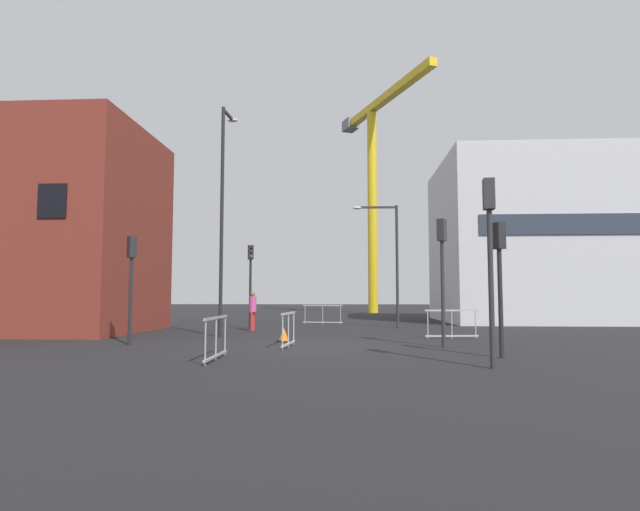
% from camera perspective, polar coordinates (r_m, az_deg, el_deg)
% --- Properties ---
extents(ground, '(160.00, 160.00, 0.00)m').
position_cam_1_polar(ground, '(16.88, -1.18, -9.87)').
color(ground, black).
extents(brick_building, '(9.78, 7.63, 9.01)m').
position_cam_1_polar(brick_building, '(26.51, -28.65, 2.41)').
color(brick_building, maroon).
rests_on(brick_building, ground).
extents(office_block, '(13.49, 10.41, 9.97)m').
position_cam_1_polar(office_block, '(35.54, 23.95, 1.42)').
color(office_block, silver).
rests_on(office_block, ground).
extents(construction_crane, '(7.53, 15.80, 20.01)m').
position_cam_1_polar(construction_crane, '(49.84, 5.93, 9.39)').
color(construction_crane, yellow).
rests_on(construction_crane, ground).
extents(streetlamp_tall, '(0.44, 1.42, 9.20)m').
position_cam_1_polar(streetlamp_tall, '(21.24, -10.59, 5.47)').
color(streetlamp_tall, '#232326').
rests_on(streetlamp_tall, ground).
extents(streetlamp_short, '(2.26, 0.24, 6.14)m').
position_cam_1_polar(streetlamp_short, '(26.18, 7.71, 0.34)').
color(streetlamp_short, '#2D2D30').
rests_on(streetlamp_short, ground).
extents(traffic_light_crosswalk, '(0.27, 0.38, 4.24)m').
position_cam_1_polar(traffic_light_crosswalk, '(12.27, 18.13, 1.55)').
color(traffic_light_crosswalk, '#2D2D30').
rests_on(traffic_light_crosswalk, ground).
extents(traffic_light_island, '(0.34, 0.39, 3.52)m').
position_cam_1_polar(traffic_light_island, '(14.38, 19.07, -1.04)').
color(traffic_light_island, '#232326').
rests_on(traffic_light_island, ground).
extents(traffic_light_verge, '(0.37, 0.37, 3.55)m').
position_cam_1_polar(traffic_light_verge, '(18.21, -20.00, -1.61)').
color(traffic_light_verge, '#232326').
rests_on(traffic_light_verge, ground).
extents(traffic_light_corner, '(0.35, 0.39, 4.02)m').
position_cam_1_polar(traffic_light_corner, '(16.80, 13.27, -0.57)').
color(traffic_light_corner, '#2D2D30').
rests_on(traffic_light_corner, ground).
extents(traffic_light_far, '(0.33, 0.39, 4.08)m').
position_cam_1_polar(traffic_light_far, '(25.69, -7.63, -1.86)').
color(traffic_light_far, '#232326').
rests_on(traffic_light_far, ground).
extents(pedestrian_walking, '(0.34, 0.34, 1.80)m').
position_cam_1_polar(pedestrian_walking, '(24.11, -7.40, -5.69)').
color(pedestrian_walking, red).
rests_on(pedestrian_walking, ground).
extents(safety_barrier_right_run, '(0.10, 2.29, 1.08)m').
position_cam_1_polar(safety_barrier_right_run, '(13.39, -11.34, -8.79)').
color(safety_barrier_right_run, '#9EA0A5').
rests_on(safety_barrier_right_run, ground).
extents(safety_barrier_left_run, '(0.22, 1.94, 1.08)m').
position_cam_1_polar(safety_barrier_left_run, '(16.41, -3.48, -8.05)').
color(safety_barrier_left_run, '#B2B5BA').
rests_on(safety_barrier_left_run, ground).
extents(safety_barrier_mid_span, '(2.02, 0.30, 1.08)m').
position_cam_1_polar(safety_barrier_mid_span, '(20.23, 14.25, -7.24)').
color(safety_barrier_mid_span, '#B2B5BA').
rests_on(safety_barrier_mid_span, ground).
extents(safety_barrier_front, '(2.27, 0.36, 1.08)m').
position_cam_1_polar(safety_barrier_front, '(29.57, 0.30, -6.44)').
color(safety_barrier_front, '#B2B5BA').
rests_on(safety_barrier_front, ground).
extents(traffic_cone_by_barrier, '(0.49, 0.49, 0.50)m').
position_cam_1_polar(traffic_cone_by_barrier, '(18.43, -4.00, -8.70)').
color(traffic_cone_by_barrier, black).
rests_on(traffic_cone_by_barrier, ground).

